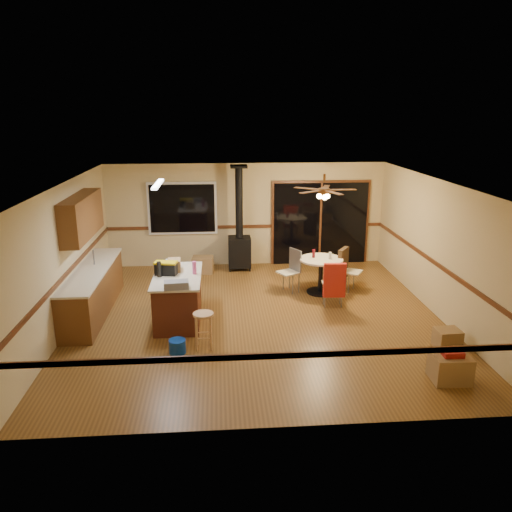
{
  "coord_description": "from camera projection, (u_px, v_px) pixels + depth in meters",
  "views": [
    {
      "loc": [
        -0.71,
        -8.91,
        3.87
      ],
      "look_at": [
        0.0,
        0.3,
        1.15
      ],
      "focal_mm": 35.0,
      "sensor_mm": 36.0,
      "label": 1
    }
  ],
  "objects": [
    {
      "name": "box_under_window",
      "position": [
        203.0,
        265.0,
        12.26
      ],
      "size": [
        0.53,
        0.44,
        0.4
      ],
      "primitive_type": "cube",
      "rotation": [
        0.0,
        0.0,
        -0.08
      ],
      "color": "olive",
      "rests_on": "floor"
    },
    {
      "name": "bottle_dark",
      "position": [
        159.0,
        269.0,
        9.18
      ],
      "size": [
        0.11,
        0.11,
        0.29
      ],
      "primitive_type": "cylinder",
      "rotation": [
        0.0,
        0.0,
        0.38
      ],
      "color": "black",
      "rests_on": "kitchen_island"
    },
    {
      "name": "ceiling",
      "position": [
        257.0,
        183.0,
        8.94
      ],
      "size": [
        7.0,
        7.0,
        0.0
      ],
      "primitive_type": "plane",
      "rotation": [
        3.14,
        0.0,
        0.0
      ],
      "color": "silver",
      "rests_on": "ground"
    },
    {
      "name": "chair_right",
      "position": [
        344.0,
        264.0,
        10.98
      ],
      "size": [
        0.62,
        0.6,
        0.7
      ],
      "color": "#BAB08A",
      "rests_on": "ground"
    },
    {
      "name": "sliding_door",
      "position": [
        320.0,
        224.0,
        12.81
      ],
      "size": [
        2.52,
        0.1,
        2.1
      ],
      "primitive_type": "cube",
      "color": "black",
      "rests_on": "ground"
    },
    {
      "name": "glass_cream",
      "position": [
        330.0,
        256.0,
        10.69
      ],
      "size": [
        0.08,
        0.08,
        0.15
      ],
      "primitive_type": "cylinder",
      "rotation": [
        0.0,
        0.0,
        0.33
      ],
      "color": "beige",
      "rests_on": "dining_table"
    },
    {
      "name": "toolbox_black",
      "position": [
        166.0,
        269.0,
        9.31
      ],
      "size": [
        0.43,
        0.28,
        0.22
      ],
      "primitive_type": "cube",
      "rotation": [
        0.0,
        0.0,
        -0.19
      ],
      "color": "black",
      "rests_on": "kitchen_island"
    },
    {
      "name": "lower_cabinets",
      "position": [
        93.0,
        292.0,
        9.79
      ],
      "size": [
        0.6,
        3.0,
        0.86
      ],
      "primitive_type": "cube",
      "color": "brown",
      "rests_on": "ground"
    },
    {
      "name": "chair_near",
      "position": [
        334.0,
        280.0,
        9.96
      ],
      "size": [
        0.44,
        0.48,
        0.7
      ],
      "color": "#BAB08A",
      "rests_on": "ground"
    },
    {
      "name": "box_corner_b",
      "position": [
        447.0,
        338.0,
        8.4
      ],
      "size": [
        0.42,
        0.36,
        0.32
      ],
      "primitive_type": "cube",
      "rotation": [
        0.0,
        0.0,
        0.05
      ],
      "color": "olive",
      "rests_on": "floor"
    },
    {
      "name": "wall_front",
      "position": [
        280.0,
        334.0,
        5.96
      ],
      "size": [
        7.0,
        0.0,
        7.0
      ],
      "primitive_type": "plane",
      "rotation": [
        -1.57,
        0.0,
        0.0
      ],
      "color": "tan",
      "rests_on": "ground"
    },
    {
      "name": "wall_left",
      "position": [
        65.0,
        257.0,
        9.04
      ],
      "size": [
        0.0,
        7.0,
        7.0
      ],
      "primitive_type": "plane",
      "rotation": [
        1.57,
        0.0,
        1.57
      ],
      "color": "tan",
      "rests_on": "ground"
    },
    {
      "name": "toolbox_yellow_lid",
      "position": [
        166.0,
        263.0,
        9.27
      ],
      "size": [
        0.45,
        0.29,
        0.03
      ],
      "primitive_type": "cube",
      "rotation": [
        0.0,
        0.0,
        -0.19
      ],
      "color": "gold",
      "rests_on": "toolbox_black"
    },
    {
      "name": "toolbox_grey",
      "position": [
        176.0,
        285.0,
        8.6
      ],
      "size": [
        0.44,
        0.27,
        0.13
      ],
      "primitive_type": "cube",
      "rotation": [
        0.0,
        0.0,
        0.09
      ],
      "color": "slate",
      "rests_on": "kitchen_island"
    },
    {
      "name": "upper_cabinets",
      "position": [
        82.0,
        216.0,
        9.56
      ],
      "size": [
        0.35,
        2.0,
        0.8
      ],
      "primitive_type": "cube",
      "color": "brown",
      "rests_on": "ground"
    },
    {
      "name": "countertop",
      "position": [
        91.0,
        270.0,
        9.66
      ],
      "size": [
        0.64,
        3.04,
        0.04
      ],
      "primitive_type": "cube",
      "color": "beige",
      "rests_on": "lower_cabinets"
    },
    {
      "name": "window",
      "position": [
        182.0,
        208.0,
        12.43
      ],
      "size": [
        1.72,
        0.1,
        1.32
      ],
      "primitive_type": "cube",
      "color": "black",
      "rests_on": "ground"
    },
    {
      "name": "chair_left",
      "position": [
        292.0,
        266.0,
        10.9
      ],
      "size": [
        0.55,
        0.55,
        0.51
      ],
      "color": "#BAB08A",
      "rests_on": "ground"
    },
    {
      "name": "ceiling_fan",
      "position": [
        324.0,
        193.0,
        10.34
      ],
      "size": [
        0.24,
        0.24,
        0.55
      ],
      "color": "brown",
      "rests_on": "ceiling"
    },
    {
      "name": "bar_stool",
      "position": [
        204.0,
        331.0,
        8.35
      ],
      "size": [
        0.45,
        0.45,
        0.63
      ],
      "primitive_type": "cylinder",
      "rotation": [
        0.0,
        0.0,
        0.4
      ],
      "color": "tan",
      "rests_on": "floor"
    },
    {
      "name": "wall_right",
      "position": [
        439.0,
        249.0,
        9.56
      ],
      "size": [
        0.0,
        7.0,
        7.0
      ],
      "primitive_type": "plane",
      "rotation": [
        1.57,
        0.0,
        -1.57
      ],
      "color": "tan",
      "rests_on": "ground"
    },
    {
      "name": "bottle_white",
      "position": [
        167.0,
        263.0,
        9.73
      ],
      "size": [
        0.07,
        0.07,
        0.17
      ],
      "primitive_type": "cylinder",
      "rotation": [
        0.0,
        0.0,
        -0.16
      ],
      "color": "white",
      "rests_on": "kitchen_island"
    },
    {
      "name": "blue_bucket",
      "position": [
        177.0,
        346.0,
        8.22
      ],
      "size": [
        0.37,
        0.37,
        0.23
      ],
      "primitive_type": "cylinder",
      "rotation": [
        0.0,
        0.0,
        0.4
      ],
      "color": "#0B379F",
      "rests_on": "floor"
    },
    {
      "name": "glass_red",
      "position": [
        314.0,
        254.0,
        10.81
      ],
      "size": [
        0.08,
        0.08,
        0.18
      ],
      "primitive_type": "cylinder",
      "rotation": [
        0.0,
        0.0,
        0.16
      ],
      "color": "#590C14",
      "rests_on": "dining_table"
    },
    {
      "name": "wall_back",
      "position": [
        246.0,
        215.0,
        12.65
      ],
      "size": [
        7.0,
        0.0,
        7.0
      ],
      "primitive_type": "plane",
      "rotation": [
        1.57,
        0.0,
        0.0
      ],
      "color": "tan",
      "rests_on": "ground"
    },
    {
      "name": "box_on_island",
      "position": [
        174.0,
        265.0,
        9.55
      ],
      "size": [
        0.26,
        0.34,
        0.22
      ],
      "primitive_type": "cube",
      "rotation": [
        0.0,
        0.0,
        0.06
      ],
      "color": "olive",
      "rests_on": "kitchen_island"
    },
    {
      "name": "box_corner_a",
      "position": [
        450.0,
        368.0,
        7.37
      ],
      "size": [
        0.55,
        0.47,
        0.41
      ],
      "primitive_type": "cube",
      "rotation": [
        0.0,
        0.0,
        -0.03
      ],
      "color": "olive",
      "rests_on": "floor"
    },
    {
      "name": "box_small_red",
      "position": [
        452.0,
        353.0,
        7.3
      ],
      "size": [
        0.3,
        0.25,
        0.08
      ],
      "primitive_type": "cube",
      "rotation": [
        0.0,
        0.0,
        -0.03
      ],
      "color": "maroon",
      "rests_on": "box_corner_a"
    },
    {
      "name": "chair_rail",
      "position": [
        257.0,
        268.0,
        9.39
      ],
      "size": [
        7.0,
        7.0,
        0.08
      ],
      "primitive_type": null,
      "color": "#502914",
      "rests_on": "ground"
    },
    {
      "name": "wood_stove",
      "position": [
        239.0,
        241.0,
        12.37
      ],
      "size": [
        0.55,
        0.5,
        2.52
      ],
      "color": "black",
      "rests_on": "ground"
    },
    {
      "name": "dining_table",
      "position": [
        321.0,
        270.0,
        10.82
      ],
      "size": [
        0.94,
        0.94,
        0.78
      ],
      "color": "black",
      "rests_on": "ground"
    },
    {
      "name": "floor",
      "position": [
        257.0,
        317.0,
        9.67
      ],
      "size": [
        7.0,
        7.0,
        0.0
      ],
      "primitive_type": "plane",
      "color": "brown",
      "rests_on": "ground"
    },
    {
      "name": "fluorescent_strip",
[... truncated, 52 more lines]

